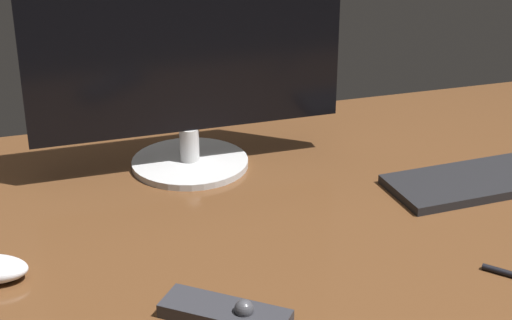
# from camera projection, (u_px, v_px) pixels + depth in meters

# --- Properties ---
(desk) EXTENTS (1.40, 0.84, 0.02)m
(desk) POSITION_uv_depth(u_px,v_px,m) (292.00, 206.00, 1.37)
(desk) COLOR brown
(desk) RESTS_ON ground
(monitor) EXTENTS (0.55, 0.21, 0.46)m
(monitor) POSITION_uv_depth(u_px,v_px,m) (186.00, 36.00, 1.40)
(monitor) COLOR silver
(monitor) RESTS_ON desk
(keyboard) EXTENTS (0.44, 0.16, 0.01)m
(keyboard) POSITION_uv_depth(u_px,v_px,m) (508.00, 176.00, 1.44)
(keyboard) COLOR black
(keyboard) RESTS_ON desk
(media_remote) EXTENTS (0.16, 0.15, 0.04)m
(media_remote) POSITION_uv_depth(u_px,v_px,m) (227.00, 313.00, 1.06)
(media_remote) COLOR #2D2D33
(media_remote) RESTS_ON desk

